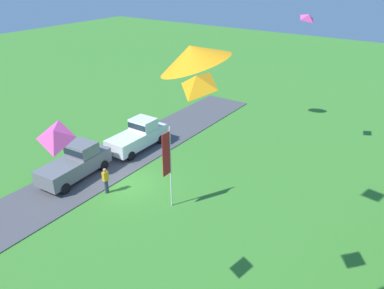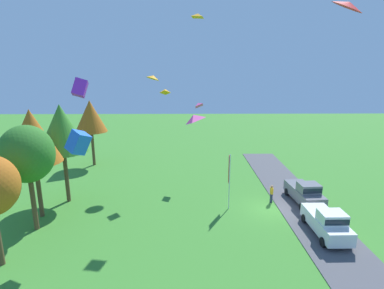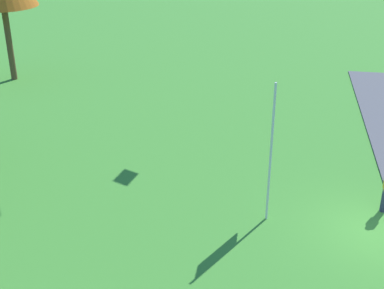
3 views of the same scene
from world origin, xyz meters
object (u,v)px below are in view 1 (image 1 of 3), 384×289
Objects in this scene: kite_diamond_over_trees at (54,136)px; kite_diamond_low_drifter at (196,83)px; car_pickup_far_end at (138,135)px; flag_banner at (168,159)px; kite_delta_topmost at (193,55)px; person_on_lawn at (106,180)px; kite_diamond_trailing_tail at (309,17)px; car_pickup_by_flagpole at (76,162)px.

kite_diamond_over_trees is 4.39m from kite_diamond_low_drifter.
car_pickup_far_end is 5.25× the size of kite_diamond_over_trees.
kite_delta_topmost is at bearing 41.69° from flag_banner.
person_on_lawn is 1.21× the size of kite_delta_topmost.
kite_diamond_trailing_tail is (-18.60, 0.86, 1.42)m from kite_diamond_over_trees.
kite_delta_topmost is (7.55, 14.47, 10.17)m from car_pickup_by_flagpole.
kite_delta_topmost reaches higher than car_pickup_far_end.
flag_banner reaches higher than car_pickup_far_end.
kite_diamond_trailing_tail reaches higher than person_on_lawn.
kite_diamond_over_trees is at bearing 35.02° from car_pickup_far_end.
car_pickup_by_flagpole is at bearing -117.57° from kite_delta_topmost.
car_pickup_by_flagpole is 14.18m from kite_diamond_over_trees.
kite_diamond_low_drifter reaches higher than car_pickup_by_flagpole.
car_pickup_far_end is 0.98× the size of car_pickup_by_flagpole.
kite_diamond_low_drifter reaches higher than kite_diamond_over_trees.
kite_diamond_low_drifter is at bearing 8.88° from kite_diamond_trailing_tail.
kite_diamond_low_drifter is (5.99, 5.89, 6.76)m from flag_banner.
kite_diamond_over_trees is (13.04, 9.14, 7.22)m from car_pickup_far_end.
kite_diamond_low_drifter reaches higher than car_pickup_far_end.
car_pickup_by_flagpole is 5.49× the size of kite_diamond_trailing_tail.
kite_diamond_low_drifter is at bearing 123.17° from kite_diamond_over_trees.
kite_diamond_over_trees is at bearing 16.77° from flag_banner.
person_on_lawn is (5.78, 2.54, -0.23)m from car_pickup_far_end.
kite_diamond_trailing_tail reaches higher than car_pickup_by_flagpole.
car_pickup_by_flagpole is 7.46m from flag_banner.
flag_banner is at bearing -17.84° from kite_diamond_trailing_tail.
person_on_lawn is at bearing -76.84° from flag_banner.
car_pickup_far_end is 21.68m from kite_delta_topmost.
person_on_lawn is (0.27, 3.01, -0.23)m from car_pickup_by_flagpole.
kite_diamond_trailing_tail is at bearing 177.35° from kite_diamond_over_trees.
kite_diamond_trailing_tail reaches higher than kite_diamond_over_trees.
car_pickup_by_flagpole is 17.51m from kite_diamond_trailing_tail.
kite_diamond_low_drifter is 16.56m from kite_diamond_trailing_tail.
car_pickup_far_end is at bearing -144.98° from kite_diamond_over_trees.
flag_banner is 10.01m from kite_diamond_over_trees.
car_pickup_by_flagpole is 2.99× the size of person_on_lawn.
kite_diamond_low_drifter reaches higher than kite_diamond_trailing_tail.
person_on_lawn is 1.95× the size of kite_diamond_low_drifter.
kite_diamond_low_drifter is 0.94× the size of kite_diamond_trailing_tail.
kite_diamond_low_drifter is 2.99m from kite_delta_topmost.
kite_delta_topmost is at bearing 57.58° from person_on_lawn.
car_pickup_far_end is 5.53m from car_pickup_by_flagpole.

